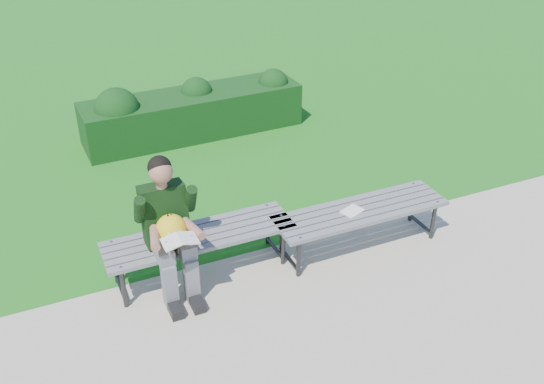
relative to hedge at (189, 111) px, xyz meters
The scene contains 7 objects.
ground 3.05m from the hedge, 96.97° to the right, with size 80.00×80.00×0.00m.
walkway 4.79m from the hedge, 94.42° to the right, with size 30.00×3.50×0.02m.
hedge is the anchor object (origin of this frame).
bench_left 3.24m from the hedge, 105.44° to the right, with size 1.80×0.50×0.46m.
bench_right 3.44m from the hedge, 77.38° to the right, with size 1.80×0.50×0.46m.
seated_boy 3.44m from the hedge, 109.84° to the right, with size 0.56×0.76×1.31m.
paper_sheet 3.42m from the hedge, 79.02° to the right, with size 0.26×0.23×0.01m.
Camera 1 is at (-1.78, -4.66, 3.69)m, focal length 40.00 mm.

